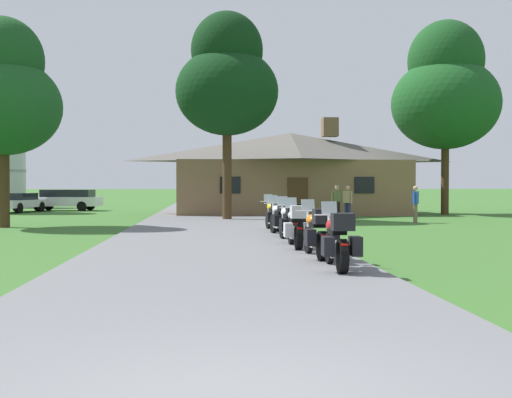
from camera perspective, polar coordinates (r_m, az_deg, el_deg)
ground_plane at (r=24.68m, az=-3.90°, el=-2.69°), size 500.00×500.00×0.00m
asphalt_driveway at (r=22.69m, az=-3.87°, el=-2.96°), size 6.40×80.00×0.06m
motorcycle_red_nearest_to_camera at (r=12.38m, az=7.34°, el=-3.81°), size 0.73×2.08×1.30m
motorcycle_orange_second_in_row at (r=14.36m, az=5.52°, el=-3.10°), size 0.77×2.08×1.30m
motorcycle_silver_third_in_row at (r=16.62m, az=3.61°, el=-2.51°), size 0.72×2.08×1.30m
motorcycle_white_fourth_in_row at (r=18.54m, az=3.03°, el=-2.12°), size 0.83×2.08×1.30m
motorcycle_white_fifth_in_row at (r=20.80m, az=2.22°, el=-1.75°), size 0.91×2.08×1.30m
motorcycle_yellow_farthest_in_row at (r=22.93m, az=1.63°, el=-1.47°), size 0.87×2.08×1.30m
stone_lodge at (r=37.50m, az=3.10°, el=2.41°), size 13.83×6.60×5.66m
bystander_olive_shirt_near_lodge at (r=32.31m, az=7.28°, el=-0.08°), size 0.55×0.24×1.69m
bystander_blue_shirt_beside_signpost at (r=29.45m, az=14.10°, el=-0.27°), size 0.38×0.48×1.67m
bystander_tan_shirt_by_tree at (r=30.17m, az=8.22°, el=-0.21°), size 0.39×0.46×1.67m
tree_right_of_lodge at (r=38.47m, az=16.63°, el=9.26°), size 6.14×6.14×11.12m
tree_by_lodge_front at (r=31.13m, az=-2.62°, el=10.63°), size 4.95×4.95×10.03m
tree_left_near at (r=27.60m, az=-21.73°, el=8.83°), size 4.60×4.60×8.41m
metal_silo_distant at (r=51.55m, az=-21.49°, el=2.77°), size 2.91×2.91×6.26m
parked_white_suv_far_left at (r=43.88m, az=-16.68°, el=0.00°), size 4.80×2.41×1.40m
parked_white_sedan_far_left at (r=42.12m, az=-20.57°, el=-0.26°), size 2.81×4.52×1.20m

